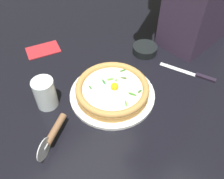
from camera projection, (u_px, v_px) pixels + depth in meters
The scene contains 8 objects.
ground_plane at pixel (119, 102), 0.88m from camera, with size 2.40×2.40×0.03m, color black.
pizza_plate at pixel (112, 94), 0.88m from camera, with size 0.31×0.31×0.01m, color white.
pizza at pixel (112, 89), 0.86m from camera, with size 0.26×0.26×0.06m.
side_bowl at pixel (145, 49), 1.04m from camera, with size 0.10×0.10×0.03m, color black.
pizza_cutter at pixel (53, 133), 0.73m from camera, with size 0.08×0.16×0.07m.
table_knife at pixel (196, 75), 0.95m from camera, with size 0.22×0.07×0.01m.
drinking_glass at pixel (46, 95), 0.82m from camera, with size 0.07×0.07×0.11m.
folded_napkin at pixel (43, 50), 1.06m from camera, with size 0.14×0.09×0.01m, color #A52228.
Camera 1 is at (-0.36, 0.43, 0.67)m, focal length 38.90 mm.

